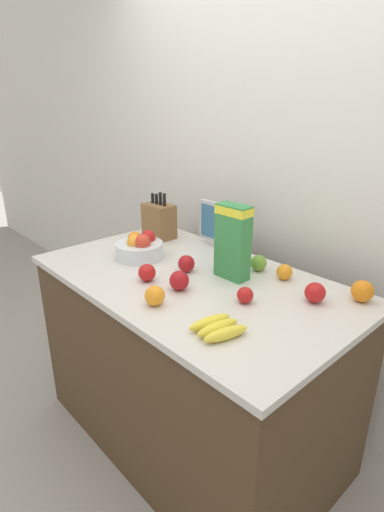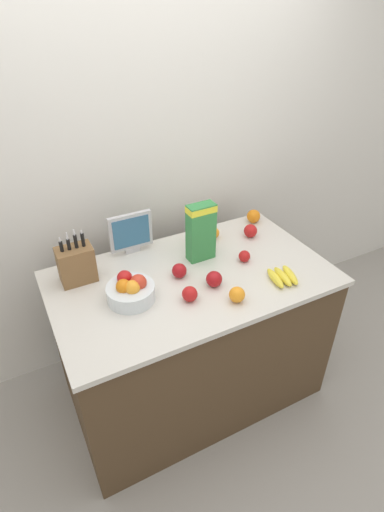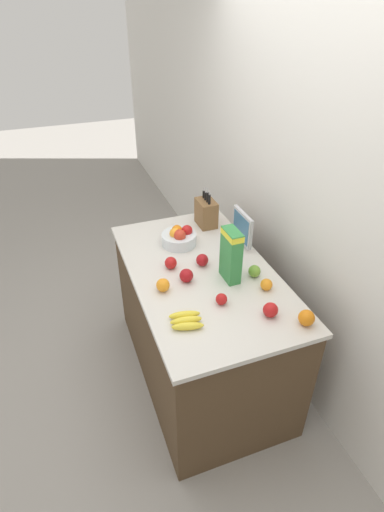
# 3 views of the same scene
# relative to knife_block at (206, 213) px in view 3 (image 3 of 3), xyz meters

# --- Properties ---
(ground_plane) EXTENTS (14.00, 14.00, 0.00)m
(ground_plane) POSITION_rel_knife_block_xyz_m (0.54, -0.24, -1.01)
(ground_plane) COLOR gray
(wall_back) EXTENTS (9.00, 0.06, 2.60)m
(wall_back) POSITION_rel_knife_block_xyz_m (0.54, 0.40, 0.29)
(wall_back) COLOR silver
(wall_back) RESTS_ON ground_plane
(counter) EXTENTS (1.48, 0.86, 0.91)m
(counter) POSITION_rel_knife_block_xyz_m (0.54, -0.24, -0.55)
(counter) COLOR #4C3823
(counter) RESTS_ON ground_plane
(knife_block) EXTENTS (0.18, 0.12, 0.30)m
(knife_block) POSITION_rel_knife_block_xyz_m (0.00, 0.00, 0.00)
(knife_block) COLOR brown
(knife_block) RESTS_ON counter
(small_monitor) EXTENTS (0.25, 0.03, 0.25)m
(small_monitor) POSITION_rel_knife_block_xyz_m (0.34, 0.12, 0.03)
(small_monitor) COLOR #B7B7BC
(small_monitor) RESTS_ON counter
(cereal_box) EXTENTS (0.16, 0.08, 0.33)m
(cereal_box) POSITION_rel_knife_block_xyz_m (0.66, -0.11, 0.08)
(cereal_box) COLOR #338442
(cereal_box) RESTS_ON counter
(fruit_bowl) EXTENTS (0.24, 0.24, 0.13)m
(fruit_bowl) POSITION_rel_knife_block_xyz_m (0.19, -0.27, -0.05)
(fruit_bowl) COLOR silver
(fruit_bowl) RESTS_ON counter
(banana_bunch) EXTENTS (0.17, 0.19, 0.04)m
(banana_bunch) POSITION_rel_knife_block_xyz_m (0.95, -0.49, -0.08)
(banana_bunch) COLOR yellow
(banana_bunch) RESTS_ON counter
(apple_leftmost) EXTENTS (0.08, 0.08, 0.08)m
(apple_leftmost) POSITION_rel_knife_block_xyz_m (0.44, -0.41, -0.06)
(apple_leftmost) COLOR red
(apple_leftmost) RESTS_ON counter
(apple_front) EXTENTS (0.07, 0.07, 0.07)m
(apple_front) POSITION_rel_knife_block_xyz_m (0.70, 0.04, -0.06)
(apple_front) COLOR #6B9E33
(apple_front) RESTS_ON counter
(apple_rear) EXTENTS (0.08, 0.08, 0.08)m
(apple_rear) POSITION_rel_knife_block_xyz_m (0.60, -0.37, -0.06)
(apple_rear) COLOR #A31419
(apple_rear) RESTS_ON counter
(apple_middle) EXTENTS (0.08, 0.08, 0.08)m
(apple_middle) POSITION_rel_knife_block_xyz_m (1.05, -0.05, -0.06)
(apple_middle) COLOR red
(apple_middle) RESTS_ON counter
(apple_by_knife_block) EXTENTS (0.08, 0.08, 0.08)m
(apple_by_knife_block) POSITION_rel_knife_block_xyz_m (0.48, -0.22, -0.06)
(apple_by_knife_block) COLOR #A31419
(apple_by_knife_block) RESTS_ON counter
(apple_near_bananas) EXTENTS (0.07, 0.07, 0.07)m
(apple_near_bananas) POSITION_rel_knife_block_xyz_m (0.86, -0.25, -0.07)
(apple_near_bananas) COLOR red
(apple_near_bananas) RESTS_ON counter
(orange_mid_right) EXTENTS (0.07, 0.07, 0.07)m
(orange_mid_right) POSITION_rel_knife_block_xyz_m (0.84, 0.04, -0.06)
(orange_mid_right) COLOR orange
(orange_mid_right) RESTS_ON counter
(orange_front_center) EXTENTS (0.08, 0.08, 0.08)m
(orange_front_center) POSITION_rel_knife_block_xyz_m (0.64, -0.53, -0.06)
(orange_front_center) COLOR orange
(orange_front_center) RESTS_ON counter
(orange_mid_left) EXTENTS (0.09, 0.09, 0.09)m
(orange_mid_left) POSITION_rel_knife_block_xyz_m (1.17, 0.09, -0.06)
(orange_mid_left) COLOR orange
(orange_mid_left) RESTS_ON counter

